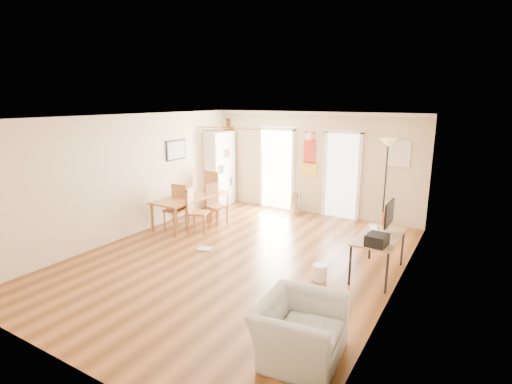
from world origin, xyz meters
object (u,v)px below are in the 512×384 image
Objects in this scene: printer at (377,240)px; wastebasket_a at (320,272)px; dining_table at (182,213)px; dining_chair_near at (175,207)px; trash_can at (295,202)px; dining_chair_right_a at (217,204)px; torchiere_lamp at (385,184)px; dining_chair_far at (217,191)px; computer_desk at (378,255)px; bookshelf at (220,169)px; dining_chair_right_b at (198,210)px; armchair at (300,330)px.

printer reaches higher than wastebasket_a.
dining_table is 0.24m from dining_chair_near.
trash_can is at bearing 121.06° from wastebasket_a.
trash_can is (1.87, 2.48, -0.19)m from dining_chair_near.
printer is (4.05, -1.36, 0.31)m from dining_chair_right_a.
torchiere_lamp is (3.46, 1.70, 0.56)m from dining_chair_right_a.
dining_table is 1.54m from dining_chair_far.
dining_table is at bearing -127.83° from trash_can.
computer_desk is (3.98, -0.88, -0.12)m from dining_chair_right_a.
dining_chair_right_a is 3.90m from torchiere_lamp.
wastebasket_a is (4.15, -3.00, -0.88)m from bookshelf.
computer_desk reaches higher than trash_can.
dining_chair_right_b reaches higher than wastebasket_a.
torchiere_lamp is at bearing -12.84° from bookshelf.
dining_chair_far is 4.03× the size of wastebasket_a.
armchair is (2.50, -5.25, 0.04)m from trash_can.
dining_chair_right_b is (0.00, -0.69, 0.02)m from dining_chair_right_a.
computer_desk is 2.66m from armchair.
trash_can is 0.58× the size of armchair.
printer is (0.07, -0.48, 0.44)m from computer_desk.
dining_table is (0.38, -2.03, -0.68)m from bookshelf.
bookshelf reaches higher than wastebasket_a.
computer_desk is (4.90, -2.31, -0.67)m from bookshelf.
trash_can is at bearing 52.17° from dining_table.
trash_can is (1.25, 1.71, -0.17)m from dining_chair_right_a.
dining_table is at bearing 165.52° from wastebasket_a.
dining_chair_right_a is at bearing 167.51° from computer_desk.
dining_chair_right_b reaches higher than dining_chair_right_a.
armchair is at bearing -146.67° from dining_chair_right_b.
trash_can reaches higher than wastebasket_a.
dining_table reaches higher than trash_can.
dining_chair_right_b reaches higher than dining_table.
bookshelf is 6.85m from armchair.
dining_chair_right_a is 2.12m from trash_can.
dining_chair_right_a is 3.61m from wastebasket_a.
dining_chair_near is at bearing -148.87° from torchiere_lamp.
trash_can is at bearing 136.78° from printer.
dining_chair_right_b is at bearing 1.28° from dining_chair_near.
printer is at bearing -47.57° from trash_can.
dining_chair_right_b is 2.87× the size of printer.
armchair is at bearing 137.22° from dining_chair_far.
wastebasket_a is (3.85, -0.81, -0.36)m from dining_chair_near.
armchair is at bearing -37.84° from dining_chair_near.
printer is at bearing -81.13° from computer_desk.
computer_desk is (4.53, -0.28, 0.01)m from dining_table.
dining_chair_right_a is 4.28m from printer.
printer reaches higher than trash_can.
torchiere_lamp is at bearing 105.25° from printer.
computer_desk is 4.81× the size of wastebasket_a.
wastebasket_a is (-0.75, -0.70, -0.21)m from computer_desk.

